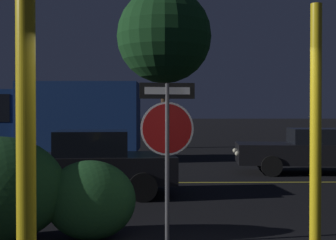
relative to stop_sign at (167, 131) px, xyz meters
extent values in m
cube|color=gold|center=(0.16, 5.65, -1.57)|extent=(36.22, 0.12, 0.01)
cylinder|color=#4C4C51|center=(0.00, 0.00, -0.46)|extent=(0.06, 0.06, 2.22)
cylinder|color=white|center=(0.00, 0.00, 0.03)|extent=(0.74, 0.09, 0.74)
cylinder|color=#B71414|center=(0.00, 0.00, 0.03)|extent=(0.68, 0.10, 0.69)
cube|color=black|center=(0.00, 0.00, 0.55)|extent=(0.77, 0.11, 0.22)
cube|color=white|center=(0.00, 0.00, 0.55)|extent=(0.63, 0.10, 0.10)
cylinder|color=yellow|center=(-1.24, -2.48, -0.13)|extent=(0.16, 0.16, 2.89)
cylinder|color=yellow|center=(1.49, -1.68, -0.11)|extent=(0.12, 0.12, 2.94)
ellipsoid|color=#19421E|center=(-2.36, 0.16, -0.83)|extent=(1.87, 1.11, 1.49)
ellipsoid|color=#1E4C23|center=(-1.09, 0.22, -1.00)|extent=(1.30, 0.74, 1.14)
cube|color=black|center=(-1.69, 3.84, -0.98)|extent=(3.97, 2.08, 0.59)
cube|color=black|center=(-1.58, 3.85, -0.42)|extent=(1.65, 1.65, 0.53)
cylinder|color=black|center=(-2.82, 2.89, -1.28)|extent=(0.61, 0.24, 0.60)
cylinder|color=black|center=(-2.95, 4.61, -1.28)|extent=(0.61, 0.24, 0.60)
cylinder|color=black|center=(-0.44, 3.07, -1.28)|extent=(0.61, 0.24, 0.60)
cylinder|color=black|center=(-0.57, 4.79, -1.28)|extent=(0.61, 0.24, 0.60)
sphere|color=#F4EFCC|center=(-3.68, 4.25, -0.95)|extent=(0.14, 0.14, 0.14)
cube|color=black|center=(4.67, 7.41, -0.98)|extent=(4.98, 2.20, 0.59)
cube|color=black|center=(4.81, 7.40, -0.46)|extent=(2.07, 1.67, 0.45)
cylinder|color=black|center=(3.09, 6.74, -1.28)|extent=(0.62, 0.26, 0.60)
cylinder|color=black|center=(3.26, 8.39, -1.28)|extent=(0.62, 0.26, 0.60)
sphere|color=#F4EFCC|center=(2.18, 7.12, -0.95)|extent=(0.14, 0.14, 0.14)
sphere|color=#F4EFCC|center=(2.28, 8.19, -0.95)|extent=(0.14, 0.14, 0.14)
cube|color=navy|center=(-3.07, 11.29, 0.09)|extent=(4.44, 2.31, 2.54)
cylinder|color=black|center=(-6.51, 12.43, -1.16)|extent=(0.85, 0.30, 0.84)
cylinder|color=black|center=(-2.32, 10.21, -1.16)|extent=(0.85, 0.30, 0.84)
cylinder|color=black|center=(-2.26, 12.32, -1.16)|extent=(0.85, 0.30, 0.84)
cylinder|color=#422D1E|center=(0.17, 17.42, 0.42)|extent=(0.32, 0.32, 3.99)
sphere|color=#19471E|center=(0.17, 17.42, 4.15)|extent=(4.83, 4.83, 4.83)
camera|label=1|loc=(-0.12, -6.45, 0.25)|focal=50.00mm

